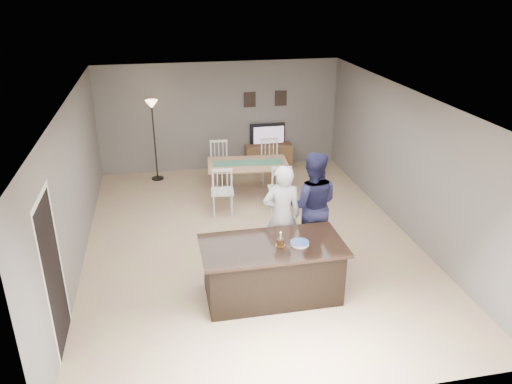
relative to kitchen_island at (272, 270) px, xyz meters
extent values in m
plane|color=tan|center=(0.00, 1.80, -0.45)|extent=(8.00, 8.00, 0.00)
plane|color=slate|center=(0.00, 5.80, 0.90)|extent=(6.00, 0.00, 6.00)
plane|color=slate|center=(0.00, -2.20, 0.90)|extent=(6.00, 0.00, 6.00)
plane|color=slate|center=(-3.00, 1.80, 0.90)|extent=(0.00, 8.00, 8.00)
plane|color=slate|center=(3.00, 1.80, 0.90)|extent=(0.00, 8.00, 8.00)
plane|color=white|center=(0.00, 1.80, 2.25)|extent=(8.00, 8.00, 0.00)
cube|color=black|center=(0.00, 0.00, -0.03)|extent=(2.00, 1.00, 0.85)
cube|color=black|center=(0.00, 0.00, 0.42)|extent=(2.15, 1.10, 0.05)
cube|color=brown|center=(1.20, 5.57, -0.15)|extent=(1.20, 0.40, 0.60)
imported|color=black|center=(1.20, 5.64, 0.41)|extent=(0.91, 0.12, 0.53)
plane|color=orange|center=(1.20, 5.56, 0.42)|extent=(0.78, 0.00, 0.78)
cube|color=black|center=(0.75, 5.78, 1.30)|extent=(0.30, 0.02, 0.38)
cube|color=black|center=(1.55, 5.78, 1.30)|extent=(0.30, 0.02, 0.38)
plane|color=black|center=(-2.99, -0.50, 0.60)|extent=(0.00, 2.10, 2.10)
plane|color=white|center=(-2.99, -0.50, 1.69)|extent=(0.00, 1.02, 1.02)
imported|color=silver|center=(0.38, 0.92, 0.44)|extent=(0.66, 0.45, 1.78)
imported|color=#1A1B3A|center=(0.95, 1.09, 0.50)|extent=(1.10, 0.95, 1.92)
cylinder|color=gold|center=(0.11, -0.05, 0.45)|extent=(0.14, 0.14, 0.00)
cylinder|color=#391D0F|center=(0.11, -0.05, 0.50)|extent=(0.11, 0.11, 0.10)
cylinder|color=white|center=(0.11, -0.05, 0.60)|extent=(0.02, 0.02, 0.11)
sphere|color=#FFBF4C|center=(0.11, -0.05, 0.66)|extent=(0.02, 0.02, 0.02)
cylinder|color=white|center=(0.40, -0.09, 0.45)|extent=(0.28, 0.28, 0.01)
cylinder|color=white|center=(0.40, -0.09, 0.47)|extent=(0.28, 0.28, 0.01)
cylinder|color=white|center=(0.40, -0.09, 0.48)|extent=(0.28, 0.28, 0.01)
cylinder|color=#2F4C91|center=(0.40, -0.09, 0.49)|extent=(0.28, 0.28, 0.00)
cube|color=#A37759|center=(0.32, 3.77, 0.34)|extent=(1.83, 1.14, 0.04)
cylinder|color=#A37759|center=(-0.50, 3.44, -0.07)|extent=(0.07, 0.07, 0.77)
cylinder|color=#A37759|center=(1.14, 4.10, -0.07)|extent=(0.07, 0.07, 0.77)
cube|color=#457C5B|center=(0.32, 3.77, 0.37)|extent=(1.56, 0.52, 0.01)
cube|color=silver|center=(-0.34, 3.06, 0.04)|extent=(0.50, 0.48, 0.04)
cylinder|color=silver|center=(-0.55, 2.91, -0.22)|extent=(0.03, 0.03, 0.47)
cylinder|color=silver|center=(-0.14, 3.22, -0.22)|extent=(0.03, 0.03, 0.47)
cube|color=silver|center=(-0.36, 2.87, 0.58)|extent=(0.42, 0.07, 0.05)
cube|color=silver|center=(0.85, 2.95, 0.04)|extent=(0.50, 0.48, 0.04)
cylinder|color=silver|center=(0.65, 2.80, -0.22)|extent=(0.03, 0.03, 0.47)
cylinder|color=silver|center=(1.05, 3.11, -0.22)|extent=(0.03, 0.03, 0.47)
cube|color=silver|center=(0.83, 2.76, 0.58)|extent=(0.42, 0.07, 0.05)
cube|color=silver|center=(-0.20, 4.58, 0.04)|extent=(0.50, 0.48, 0.04)
cylinder|color=silver|center=(0.00, 4.74, -0.22)|extent=(0.03, 0.03, 0.47)
cylinder|color=silver|center=(-0.40, 4.43, -0.22)|extent=(0.03, 0.03, 0.47)
cube|color=silver|center=(-0.18, 4.78, 0.58)|extent=(0.42, 0.07, 0.05)
cube|color=silver|center=(0.99, 4.47, 0.04)|extent=(0.50, 0.48, 0.04)
cylinder|color=silver|center=(1.19, 4.63, -0.22)|extent=(0.03, 0.03, 0.47)
cylinder|color=silver|center=(0.79, 4.31, -0.22)|extent=(0.03, 0.03, 0.47)
cube|color=silver|center=(1.01, 4.67, 0.58)|extent=(0.42, 0.07, 0.05)
cylinder|color=black|center=(-1.65, 5.29, -0.44)|extent=(0.29, 0.29, 0.03)
cylinder|color=black|center=(-1.65, 5.29, 0.46)|extent=(0.04, 0.04, 1.80)
cone|color=#FFCF8C|center=(-1.65, 5.29, 1.40)|extent=(0.29, 0.29, 0.19)
camera|label=1|loc=(-1.52, -6.33, 4.10)|focal=35.00mm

